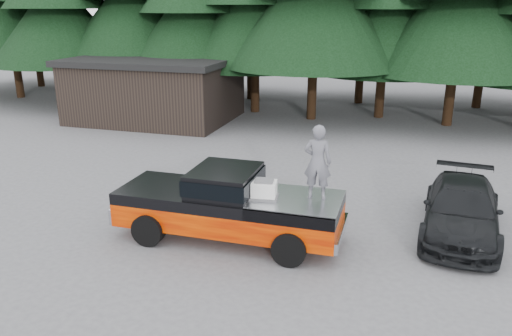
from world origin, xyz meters
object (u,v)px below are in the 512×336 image
(pickup_truck, at_px, (229,215))
(parked_car, at_px, (461,210))
(utility_building, at_px, (156,89))
(air_compressor, at_px, (264,190))
(man_on_bed, at_px, (318,162))

(pickup_truck, xyz_separation_m, parked_car, (5.87, 2.07, 0.02))
(utility_building, bearing_deg, air_compressor, -53.04)
(air_compressor, xyz_separation_m, utility_building, (-9.67, 12.85, 0.13))
(man_on_bed, relative_size, utility_building, 0.22)
(air_compressor, xyz_separation_m, parked_car, (4.86, 2.27, -0.85))
(pickup_truck, distance_m, parked_car, 6.23)
(parked_car, bearing_deg, air_compressor, -149.55)
(parked_car, bearing_deg, man_on_bed, -147.19)
(pickup_truck, height_order, air_compressor, air_compressor)
(man_on_bed, relative_size, parked_car, 0.39)
(parked_car, height_order, utility_building, utility_building)
(pickup_truck, bearing_deg, man_on_bed, 5.08)
(parked_car, bearing_deg, pickup_truck, -155.10)
(pickup_truck, bearing_deg, air_compressor, -10.88)
(man_on_bed, distance_m, parked_car, 4.37)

